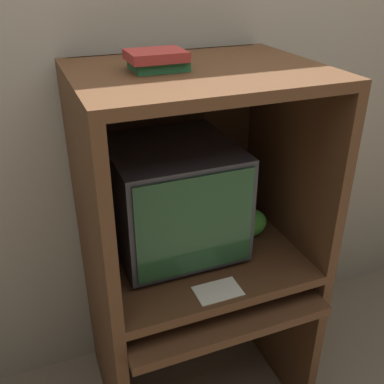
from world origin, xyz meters
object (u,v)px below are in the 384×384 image
(keyboard, at_px, (202,297))
(snack_bag, at_px, (250,223))
(crt_monitor, at_px, (173,197))
(mouse, at_px, (272,281))
(book_stack, at_px, (157,60))

(keyboard, distance_m, snack_bag, 0.37)
(crt_monitor, distance_m, mouse, 0.50)
(mouse, relative_size, book_stack, 0.35)
(crt_monitor, height_order, snack_bag, crt_monitor)
(crt_monitor, xyz_separation_m, keyboard, (0.02, -0.24, -0.30))
(mouse, bearing_deg, book_stack, 151.24)
(snack_bag, bearing_deg, mouse, -91.14)
(mouse, relative_size, snack_bag, 0.44)
(book_stack, bearing_deg, keyboard, -66.26)
(snack_bag, bearing_deg, book_stack, -179.66)
(keyboard, xyz_separation_m, mouse, (0.28, -0.01, 0.00))
(book_stack, bearing_deg, crt_monitor, 37.95)
(keyboard, height_order, snack_bag, snack_bag)
(snack_bag, bearing_deg, crt_monitor, 171.86)
(snack_bag, distance_m, book_stack, 0.78)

